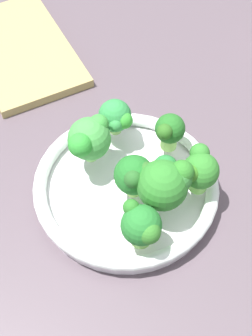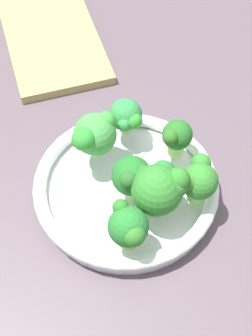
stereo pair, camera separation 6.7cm
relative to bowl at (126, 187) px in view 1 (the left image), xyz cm
name	(u,v)px [view 1 (the left image)]	position (x,y,z in cm)	size (l,w,h in cm)	color
ground_plane	(129,179)	(1.86, -2.96, -3.01)	(130.00, 130.00, 2.50)	#54464F
bowl	(126,187)	(0.00, 0.00, 0.00)	(26.42, 26.42, 3.46)	white
broccoli_floret_0	(89,139)	(6.46, 0.30, 6.07)	(6.10, 7.31, 7.23)	#86C864
broccoli_floret_1	(116,117)	(6.92, -5.84, 4.98)	(5.51, 4.91, 5.78)	#90BE60
broccoli_floret_2	(166,182)	(-6.21, -0.62, 6.46)	(6.75, 7.30, 7.98)	#8FD972
broccoli_floret_3	(136,175)	(-2.24, 0.54, 5.63)	(5.49, 5.43, 6.54)	#86BE50
broccoli_floret_4	(169,131)	(-0.72, -8.51, 5.43)	(4.33, 5.03, 6.16)	#8DC859
broccoli_floret_5	(142,226)	(-7.58, 5.89, 5.46)	(6.11, 5.20, 6.45)	#7AB74F
broccoli_floret_6	(200,170)	(-8.07, -5.65, 5.58)	(5.24, 5.81, 6.47)	#82CB5B
cutting_board	(21,50)	(34.15, -10.81, -0.96)	(27.39, 16.29, 1.60)	tan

